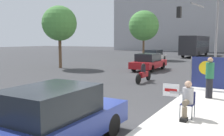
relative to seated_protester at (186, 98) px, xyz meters
name	(u,v)px	position (x,y,z in m)	size (l,w,h in m)	color
ground_plane	(89,122)	(-2.72, -1.48, -0.78)	(160.00, 160.00, 0.00)	#38383A
seated_protester	(186,98)	(0.00, 0.00, 0.00)	(0.99, 0.77, 1.18)	#474C56
jogger_on_sidewalk	(210,77)	(0.21, 3.26, 0.26)	(0.34, 0.34, 1.74)	black
protest_banner	(217,73)	(0.31, 5.03, 0.24)	(2.57, 0.06, 1.63)	slate
traffic_light_pole	(201,24)	(-1.66, 11.31, 2.96)	(3.02, 2.78, 5.30)	slate
parked_car_curbside	(54,118)	(-2.28, -3.53, -0.03)	(1.83, 4.14, 1.52)	navy
car_on_road_nearest	(149,62)	(-6.09, 12.43, -0.05)	(1.80, 4.52, 1.46)	maroon
car_on_road_midblock	(154,56)	(-8.76, 21.08, -0.05)	(1.72, 4.54, 1.45)	silver
city_bus_on_road	(195,45)	(-6.39, 33.73, 1.09)	(2.50, 11.58, 3.25)	#232328
motorcycle_on_road	(144,74)	(-4.11, 6.47, -0.26)	(0.28, 2.24, 1.17)	maroon
street_tree_near_curb	(59,23)	(-13.99, 10.06, 3.36)	(3.22, 3.22, 5.77)	brown
street_tree_midblock	(144,26)	(-11.22, 23.67, 3.76)	(4.03, 4.03, 6.56)	brown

